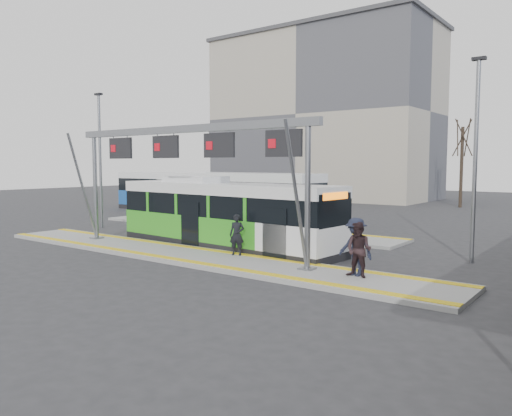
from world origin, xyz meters
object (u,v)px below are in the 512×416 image
Objects in this scene: hero_bus at (224,215)px; passenger_c at (356,247)px; passenger_a at (237,235)px; passenger_b at (359,250)px; gantry at (184,151)px.

hero_bus is 6.24× the size of passenger_c.
passenger_a is 5.66m from passenger_b.
hero_bus is 8.30m from passenger_b.
passenger_a is 0.92× the size of passenger_b.
passenger_a is (2.27, -1.86, -0.50)m from hero_bus.
hero_bus is at bearing 162.68° from passenger_b.
passenger_c is at bearing 137.28° from passenger_b.
gantry is at bearing -169.49° from passenger_c.
gantry reaches higher than hero_bus.
passenger_c is at bearing -27.38° from passenger_a.
gantry is 7.27× the size of passenger_b.
hero_bus is at bearing 91.50° from gantry.
passenger_c is (7.68, -2.39, -0.37)m from hero_bus.
passenger_c is (5.42, -0.53, 0.12)m from passenger_a.
gantry reaches higher than passenger_c.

